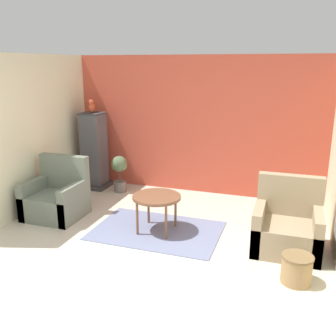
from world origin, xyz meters
TOP-DOWN VIEW (x-y plane):
  - ground_plane at (0.00, 0.00)m, footprint 20.00×20.00m
  - wall_back_accent at (0.00, 3.17)m, footprint 4.66×0.06m
  - wall_left at (-2.30, 1.57)m, footprint 0.06×3.14m
  - area_rug at (-0.06, 1.26)m, footprint 1.79×1.21m
  - coffee_table at (-0.06, 1.26)m, footprint 0.68×0.68m
  - armchair_left at (-1.74, 1.29)m, footprint 0.83×0.75m
  - armchair_right at (1.70, 1.30)m, footprint 0.83×0.75m
  - birdcage at (-1.88, 2.75)m, footprint 0.49×0.49m
  - parrot at (-1.88, 2.75)m, footprint 0.11×0.20m
  - potted_plant at (-1.32, 2.66)m, footprint 0.32×0.29m
  - wicker_basket at (1.83, 0.53)m, footprint 0.34×0.34m

SIDE VIEW (x-z plane):
  - ground_plane at x=0.00m, z-range 0.00..0.00m
  - area_rug at x=-0.06m, z-range 0.00..0.01m
  - wicker_basket at x=1.83m, z-range 0.01..0.34m
  - armchair_left at x=-1.74m, z-range -0.18..0.75m
  - armchair_right at x=1.70m, z-range -0.18..0.75m
  - potted_plant at x=-1.32m, z-range 0.09..0.77m
  - coffee_table at x=-0.06m, z-range 0.22..0.75m
  - birdcage at x=-1.88m, z-range -0.02..1.42m
  - wall_back_accent at x=0.00m, z-range 0.00..2.47m
  - wall_left at x=-2.30m, z-range 0.00..2.47m
  - parrot at x=-1.88m, z-range 1.43..1.68m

